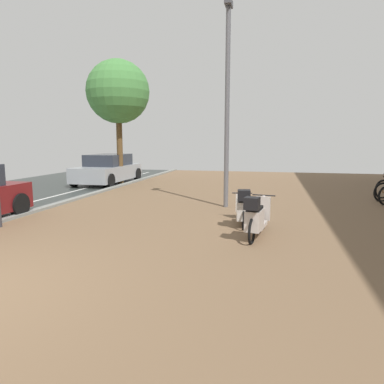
{
  "coord_description": "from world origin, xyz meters",
  "views": [
    {
      "loc": [
        4.21,
        -3.39,
        2.02
      ],
      "look_at": [
        2.73,
        3.05,
        1.06
      ],
      "focal_mm": 32.75,
      "sensor_mm": 36.0,
      "label": 1
    }
  ],
  "objects_px": {
    "street_tree": "(118,92)",
    "parked_car_far": "(108,169)",
    "scooter_near": "(243,208)",
    "lamp_post": "(227,96)",
    "scooter_mid": "(256,218)"
  },
  "relations": [
    {
      "from": "street_tree",
      "to": "parked_car_far",
      "type": "bearing_deg",
      "value": 161.77
    },
    {
      "from": "scooter_near",
      "to": "lamp_post",
      "type": "xyz_separation_m",
      "value": [
        -0.71,
        2.31,
        2.9
      ]
    },
    {
      "from": "scooter_near",
      "to": "scooter_mid",
      "type": "height_order",
      "value": "scooter_mid"
    },
    {
      "from": "street_tree",
      "to": "lamp_post",
      "type": "bearing_deg",
      "value": -39.63
    },
    {
      "from": "parked_car_far",
      "to": "street_tree",
      "type": "bearing_deg",
      "value": -18.23
    },
    {
      "from": "scooter_mid",
      "to": "parked_car_far",
      "type": "distance_m",
      "value": 11.08
    },
    {
      "from": "scooter_near",
      "to": "street_tree",
      "type": "bearing_deg",
      "value": 132.26
    },
    {
      "from": "parked_car_far",
      "to": "lamp_post",
      "type": "bearing_deg",
      "value": -37.58
    },
    {
      "from": "scooter_near",
      "to": "parked_car_far",
      "type": "height_order",
      "value": "parked_car_far"
    },
    {
      "from": "scooter_near",
      "to": "street_tree",
      "type": "relative_size",
      "value": 0.29
    },
    {
      "from": "scooter_near",
      "to": "parked_car_far",
      "type": "xyz_separation_m",
      "value": [
        -7.06,
        7.19,
        0.23
      ]
    },
    {
      "from": "scooter_mid",
      "to": "lamp_post",
      "type": "xyz_separation_m",
      "value": [
        -1.08,
        3.34,
        2.89
      ]
    },
    {
      "from": "scooter_mid",
      "to": "street_tree",
      "type": "distance_m",
      "value": 11.06
    },
    {
      "from": "street_tree",
      "to": "scooter_mid",
      "type": "bearing_deg",
      "value": -50.08
    },
    {
      "from": "scooter_near",
      "to": "parked_car_far",
      "type": "bearing_deg",
      "value": 134.46
    }
  ]
}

